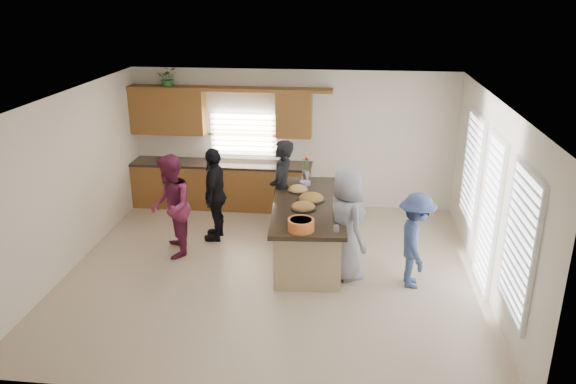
# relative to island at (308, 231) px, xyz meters

# --- Properties ---
(floor) EXTENTS (6.50, 6.50, 0.00)m
(floor) POSITION_rel_island_xyz_m (-0.51, -0.64, -0.45)
(floor) COLOR tan
(floor) RESTS_ON ground
(room_shell) EXTENTS (6.52, 6.02, 2.81)m
(room_shell) POSITION_rel_island_xyz_m (-0.51, -0.64, 1.45)
(room_shell) COLOR silver
(room_shell) RESTS_ON ground
(back_cabinetry) EXTENTS (4.08, 0.66, 2.46)m
(back_cabinetry) POSITION_rel_island_xyz_m (-1.98, 2.09, 0.46)
(back_cabinetry) COLOR brown
(back_cabinetry) RESTS_ON ground
(right_wall_glazing) EXTENTS (0.06, 4.00, 2.25)m
(right_wall_glazing) POSITION_rel_island_xyz_m (2.71, -0.77, 0.89)
(right_wall_glazing) COLOR white
(right_wall_glazing) RESTS_ON ground
(island) EXTENTS (1.34, 2.77, 0.95)m
(island) POSITION_rel_island_xyz_m (0.00, 0.00, 0.00)
(island) COLOR tan
(island) RESTS_ON ground
(platter_front) EXTENTS (0.42, 0.42, 0.17)m
(platter_front) POSITION_rel_island_xyz_m (-0.06, -0.26, 0.53)
(platter_front) COLOR black
(platter_front) RESTS_ON island
(platter_mid) EXTENTS (0.46, 0.46, 0.19)m
(platter_mid) POSITION_rel_island_xyz_m (0.04, 0.14, 0.53)
(platter_mid) COLOR black
(platter_mid) RESTS_ON island
(platter_back) EXTENTS (0.37, 0.37, 0.15)m
(platter_back) POSITION_rel_island_xyz_m (-0.22, 0.56, 0.52)
(platter_back) COLOR black
(platter_back) RESTS_ON island
(salad_bowl) EXTENTS (0.39, 0.39, 0.17)m
(salad_bowl) POSITION_rel_island_xyz_m (-0.02, -1.11, 0.59)
(salad_bowl) COLOR orange
(salad_bowl) RESTS_ON island
(clear_cup) EXTENTS (0.09, 0.09, 0.09)m
(clear_cup) POSITION_rel_island_xyz_m (0.50, -1.10, 0.54)
(clear_cup) COLOR white
(clear_cup) RESTS_ON island
(plate_stack) EXTENTS (0.20, 0.20, 0.05)m
(plate_stack) POSITION_rel_island_xyz_m (-0.12, 0.92, 0.52)
(plate_stack) COLOR #AF8BCB
(plate_stack) RESTS_ON island
(flower_vase) EXTENTS (0.14, 0.14, 0.42)m
(flower_vase) POSITION_rel_island_xyz_m (-0.14, 1.24, 0.71)
(flower_vase) COLOR silver
(flower_vase) RESTS_ON island
(potted_plant) EXTENTS (0.45, 0.41, 0.43)m
(potted_plant) POSITION_rel_island_xyz_m (-2.96, 2.18, 2.16)
(potted_plant) COLOR #377A31
(potted_plant) RESTS_ON back_cabinetry
(woman_left_back) EXTENTS (0.48, 0.69, 1.81)m
(woman_left_back) POSITION_rel_island_xyz_m (-0.53, 0.72, 0.45)
(woman_left_back) COLOR black
(woman_left_back) RESTS_ON ground
(woman_left_mid) EXTENTS (0.88, 1.01, 1.75)m
(woman_left_mid) POSITION_rel_island_xyz_m (-2.27, -0.23, 0.42)
(woman_left_mid) COLOR maroon
(woman_left_mid) RESTS_ON ground
(woman_left_front) EXTENTS (0.42, 1.00, 1.70)m
(woman_left_front) POSITION_rel_island_xyz_m (-1.69, 0.51, 0.40)
(woman_left_front) COLOR black
(woman_left_front) RESTS_ON ground
(woman_right_back) EXTENTS (0.56, 0.97, 1.49)m
(woman_right_back) POSITION_rel_island_xyz_m (1.68, -0.84, 0.29)
(woman_right_back) COLOR navy
(woman_right_back) RESTS_ON ground
(woman_right_front) EXTENTS (0.90, 1.03, 1.77)m
(woman_right_front) POSITION_rel_island_xyz_m (0.64, -0.65, 0.43)
(woman_right_front) COLOR gray
(woman_right_front) RESTS_ON ground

